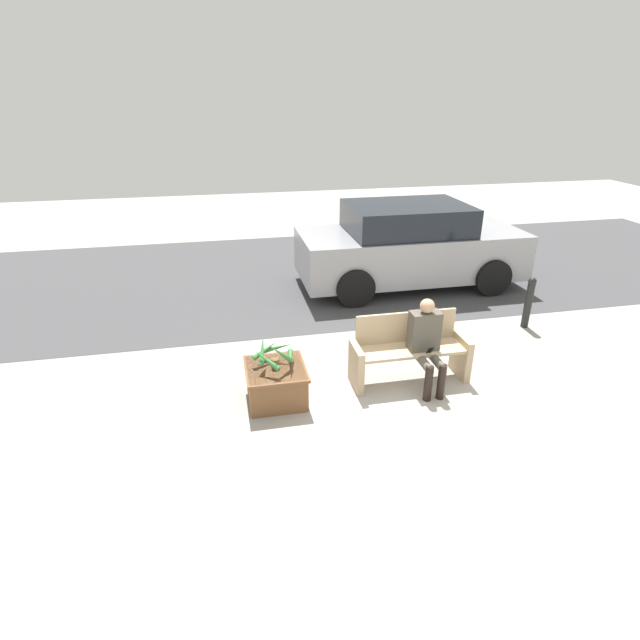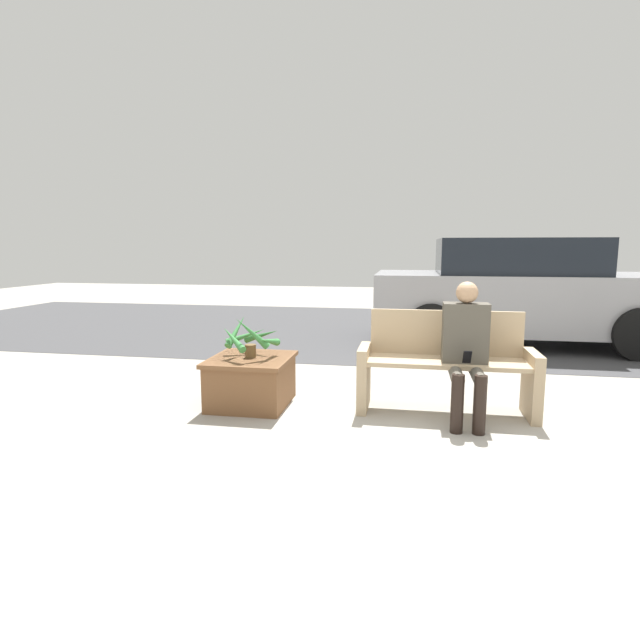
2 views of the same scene
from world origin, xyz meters
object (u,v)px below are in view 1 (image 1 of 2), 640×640
(planter_box, at_px, (276,382))
(parked_car, at_px, (409,246))
(potted_plant, at_px, (274,354))
(bollard_post, at_px, (529,301))
(person_seated, at_px, (427,340))
(bench, at_px, (409,350))

(planter_box, bearing_deg, parked_car, 49.18)
(potted_plant, bearing_deg, planter_box, -50.93)
(potted_plant, bearing_deg, bollard_post, 16.55)
(person_seated, xyz_separation_m, potted_plant, (-1.98, 0.06, -0.01))
(person_seated, distance_m, planter_box, 2.01)
(planter_box, bearing_deg, potted_plant, 129.07)
(person_seated, xyz_separation_m, planter_box, (-1.97, 0.05, -0.42))
(person_seated, height_order, potted_plant, person_seated)
(bench, relative_size, planter_box, 2.01)
(potted_plant, height_order, parked_car, parked_car)
(parked_car, relative_size, bollard_post, 5.01)
(bollard_post, bearing_deg, bench, -155.24)
(potted_plant, bearing_deg, person_seated, -1.84)
(bench, xyz_separation_m, parked_car, (1.31, 3.48, 0.37))
(potted_plant, bearing_deg, parked_car, 49.00)
(bench, relative_size, parked_car, 0.36)
(bench, bearing_deg, parked_car, 69.39)
(potted_plant, relative_size, parked_car, 0.13)
(person_seated, height_order, bollard_post, person_seated)
(bench, distance_m, potted_plant, 1.85)
(planter_box, xyz_separation_m, potted_plant, (-0.01, 0.01, 0.41))
(person_seated, relative_size, parked_car, 0.28)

